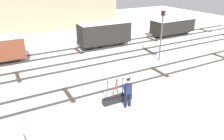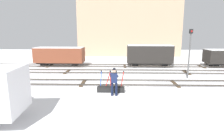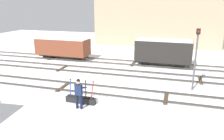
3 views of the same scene
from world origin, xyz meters
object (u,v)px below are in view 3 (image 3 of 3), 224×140
Objects in this scene: rail_worker at (79,92)px; signal_post at (196,54)px; freight_car_far_end at (163,51)px; freight_car_near_switch at (63,47)px; switch_lever_frame at (81,99)px.

signal_post is at bearing 38.03° from rail_worker.
rail_worker is 0.34× the size of freight_car_far_end.
freight_car_near_switch is 1.09× the size of freight_car_far_end.
freight_car_far_end is at bearing 1.28° from freight_car_near_switch.
rail_worker is 0.42× the size of signal_post.
signal_post is 0.74× the size of freight_car_near_switch.
freight_car_far_end is at bearing 68.02° from switch_lever_frame.
freight_car_near_switch reaches higher than switch_lever_frame.
freight_car_far_end is at bearing 112.72° from signal_post.
switch_lever_frame is 7.92m from signal_post.
freight_car_near_switch is at bearing -178.24° from freight_car_far_end.
freight_car_far_end is (10.35, 0.00, 0.14)m from freight_car_near_switch.
switch_lever_frame is at bearing -55.73° from freight_car_near_switch.
freight_car_far_end is (3.85, 10.34, 0.43)m from rail_worker.
rail_worker is 12.21m from freight_car_near_switch.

